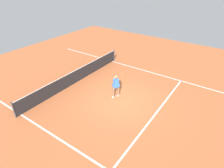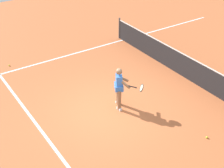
{
  "view_description": "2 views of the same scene",
  "coord_description": "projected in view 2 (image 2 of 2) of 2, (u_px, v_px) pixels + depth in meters",
  "views": [
    {
      "loc": [
        -8.38,
        -5.14,
        6.95
      ],
      "look_at": [
        0.03,
        0.72,
        0.87
      ],
      "focal_mm": 30.22,
      "sensor_mm": 36.0,
      "label": 1
    },
    {
      "loc": [
        8.0,
        -5.1,
        6.96
      ],
      "look_at": [
        -0.25,
        0.36,
        0.81
      ],
      "focal_mm": 53.67,
      "sensor_mm": 36.0,
      "label": 2
    }
  ],
  "objects": [
    {
      "name": "tennis_ball_mid",
      "position": [
        207.0,
        137.0,
        10.44
      ],
      "size": [
        0.07,
        0.07,
        0.07
      ],
      "primitive_type": "sphere",
      "color": "#D1E533",
      "rests_on": "ground"
    },
    {
      "name": "court_net",
      "position": [
        188.0,
        68.0,
        13.27
      ],
      "size": [
        9.75,
        0.08,
        1.07
      ],
      "color": "#4C4C51",
      "rests_on": "ground"
    },
    {
      "name": "ground_plane",
      "position": [
        107.0,
        110.0,
        11.73
      ],
      "size": [
        27.58,
        27.58,
        0.0
      ],
      "primitive_type": "plane",
      "color": "#C66638"
    },
    {
      "name": "sideline_left_marking",
      "position": [
        52.0,
        60.0,
        14.94
      ],
      "size": [
        0.1,
        19.21,
        0.01
      ],
      "primitive_type": "cube",
      "color": "white",
      "rests_on": "ground"
    },
    {
      "name": "tennis_ball_near",
      "position": [
        9.0,
        65.0,
        14.44
      ],
      "size": [
        0.07,
        0.07,
        0.07
      ],
      "primitive_type": "sphere",
      "color": "#D1E533",
      "rests_on": "ground"
    },
    {
      "name": "service_line_marking",
      "position": [
        44.0,
        134.0,
        10.61
      ],
      "size": [
        9.07,
        0.1,
        0.01
      ],
      "primitive_type": "cube",
      "color": "white",
      "rests_on": "ground"
    },
    {
      "name": "tennis_player",
      "position": [
        120.0,
        87.0,
        11.45
      ],
      "size": [
        1.05,
        0.82,
        1.55
      ],
      "color": "#8C6647",
      "rests_on": "ground"
    }
  ]
}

